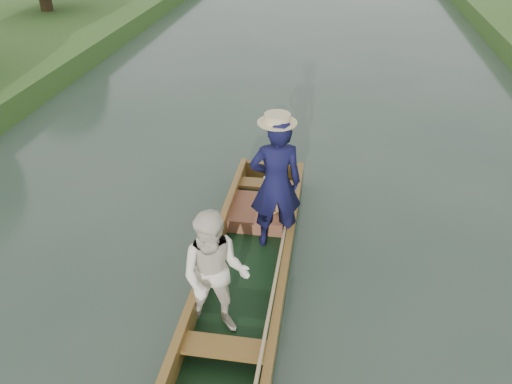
# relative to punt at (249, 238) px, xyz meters

# --- Properties ---
(ground) EXTENTS (120.00, 120.00, 0.00)m
(ground) POSITION_rel_punt_xyz_m (-0.02, 0.09, -0.67)
(ground) COLOR #283D30
(ground) RESTS_ON ground
(punt) EXTENTS (1.29, 5.00, 2.10)m
(punt) POSITION_rel_punt_xyz_m (0.00, 0.00, 0.00)
(punt) COLOR black
(punt) RESTS_ON ground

